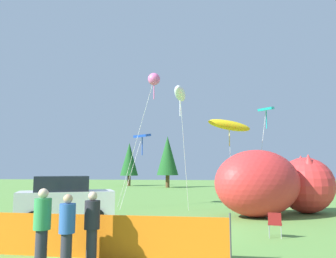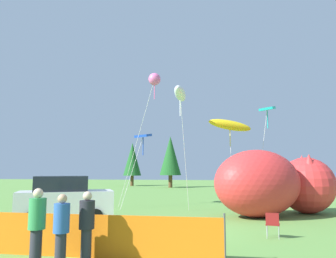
# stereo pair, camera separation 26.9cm
# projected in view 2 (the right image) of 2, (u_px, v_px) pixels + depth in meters

# --- Properties ---
(ground_plane) EXTENTS (120.00, 120.00, 0.00)m
(ground_plane) POSITION_uv_depth(u_px,v_px,m) (164.00, 230.00, 12.74)
(ground_plane) COLOR #609342
(parked_car) EXTENTS (4.42, 3.22, 2.06)m
(parked_car) POSITION_uv_depth(u_px,v_px,m) (65.00, 199.00, 14.60)
(parked_car) COLOR white
(parked_car) RESTS_ON ground
(folding_chair) EXTENTS (0.54, 0.54, 0.87)m
(folding_chair) POSITION_uv_depth(u_px,v_px,m) (273.00, 223.00, 11.27)
(folding_chair) COLOR maroon
(folding_chair) RESTS_ON ground
(inflatable_cat) EXTENTS (7.14, 6.01, 3.33)m
(inflatable_cat) POSITION_uv_depth(u_px,v_px,m) (274.00, 185.00, 16.71)
(inflatable_cat) COLOR red
(inflatable_cat) RESTS_ON ground
(safety_fence) EXTENTS (7.57, 0.22, 1.25)m
(safety_fence) POSITION_uv_depth(u_px,v_px,m) (84.00, 236.00, 8.82)
(safety_fence) COLOR orange
(safety_fence) RESTS_ON ground
(spectator_in_black_shirt) EXTENTS (0.41, 0.41, 1.88)m
(spectator_in_black_shirt) POSITION_uv_depth(u_px,v_px,m) (37.00, 224.00, 8.02)
(spectator_in_black_shirt) COLOR #2D2D38
(spectator_in_black_shirt) RESTS_ON ground
(spectator_in_grey_shirt) EXTENTS (0.38, 0.38, 1.75)m
(spectator_in_grey_shirt) POSITION_uv_depth(u_px,v_px,m) (61.00, 228.00, 7.89)
(spectator_in_grey_shirt) COLOR #2D2D38
(spectator_in_grey_shirt) RESTS_ON ground
(spectator_in_blue_shirt) EXTENTS (0.39, 0.39, 1.79)m
(spectator_in_blue_shirt) POSITION_uv_depth(u_px,v_px,m) (87.00, 224.00, 8.32)
(spectator_in_blue_shirt) COLOR #2D2D38
(spectator_in_blue_shirt) RESTS_ON ground
(kite_teal_diamond) EXTENTS (1.63, 1.63, 6.49)m
(kite_teal_diamond) POSITION_uv_depth(u_px,v_px,m) (267.00, 110.00, 21.42)
(kite_teal_diamond) COLOR silver
(kite_teal_diamond) RESTS_ON ground
(kite_blue_box) EXTENTS (1.34, 2.96, 4.76)m
(kite_blue_box) POSITION_uv_depth(u_px,v_px,m) (143.00, 137.00, 21.87)
(kite_blue_box) COLOR silver
(kite_blue_box) RESTS_ON ground
(kite_pink_octopus) EXTENTS (2.76, 0.78, 8.46)m
(kite_pink_octopus) POSITION_uv_depth(u_px,v_px,m) (154.00, 80.00, 20.88)
(kite_pink_octopus) COLOR silver
(kite_pink_octopus) RESTS_ON ground
(kite_yellow_hero) EXTENTS (2.87, 1.56, 5.63)m
(kite_yellow_hero) POSITION_uv_depth(u_px,v_px,m) (230.00, 125.00, 20.40)
(kite_yellow_hero) COLOR silver
(kite_yellow_hero) RESTS_ON ground
(kite_white_ghost) EXTENTS (0.78, 2.23, 7.16)m
(kite_white_ghost) POSITION_uv_depth(u_px,v_px,m) (180.00, 94.00, 18.81)
(kite_white_ghost) COLOR silver
(kite_white_ghost) RESTS_ON ground
(horizon_tree_east) EXTENTS (2.81, 2.81, 6.71)m
(horizon_tree_east) POSITION_uv_depth(u_px,v_px,m) (170.00, 156.00, 42.90)
(horizon_tree_east) COLOR brown
(horizon_tree_east) RESTS_ON ground
(horizon_tree_west) EXTENTS (2.58, 2.58, 6.15)m
(horizon_tree_west) POSITION_uv_depth(u_px,v_px,m) (132.00, 159.00, 47.15)
(horizon_tree_west) COLOR brown
(horizon_tree_west) RESTS_ON ground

